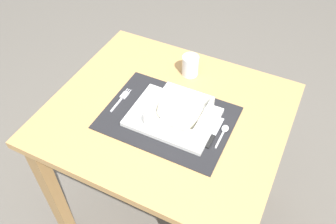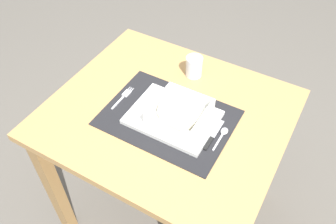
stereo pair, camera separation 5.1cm
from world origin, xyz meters
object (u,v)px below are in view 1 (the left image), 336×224
object	(u,v)px
butter_knife	(214,135)
drinking_glass	(190,66)
fork	(122,98)
dining_table	(167,132)
spoon	(224,131)
porridge_bowl	(180,112)

from	to	relation	value
butter_knife	drinking_glass	bearing A→B (deg)	126.76
fork	butter_knife	size ratio (longest dim) A/B	0.90
dining_table	fork	bearing A→B (deg)	-173.98
fork	spoon	size ratio (longest dim) A/B	1.21
drinking_glass	dining_table	bearing A→B (deg)	-87.43
porridge_bowl	drinking_glass	xyz separation A→B (m)	(-0.07, 0.24, -0.00)
fork	spoon	distance (m)	0.39
porridge_bowl	drinking_glass	distance (m)	0.25
dining_table	fork	xyz separation A→B (m)	(-0.18, -0.02, 0.12)
drinking_glass	butter_knife	bearing A→B (deg)	-51.90
porridge_bowl	dining_table	bearing A→B (deg)	163.69
porridge_bowl	fork	bearing A→B (deg)	-179.56
spoon	butter_knife	bearing A→B (deg)	-133.85
dining_table	fork	size ratio (longest dim) A/B	6.44
porridge_bowl	spoon	world-z (taller)	porridge_bowl
fork	drinking_glass	size ratio (longest dim) A/B	1.55
porridge_bowl	butter_knife	world-z (taller)	porridge_bowl
fork	drinking_glass	xyz separation A→B (m)	(0.17, 0.24, 0.03)
spoon	drinking_glass	distance (m)	0.32
porridge_bowl	fork	size ratio (longest dim) A/B	1.40
dining_table	butter_knife	world-z (taller)	butter_knife
fork	butter_knife	distance (m)	0.37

